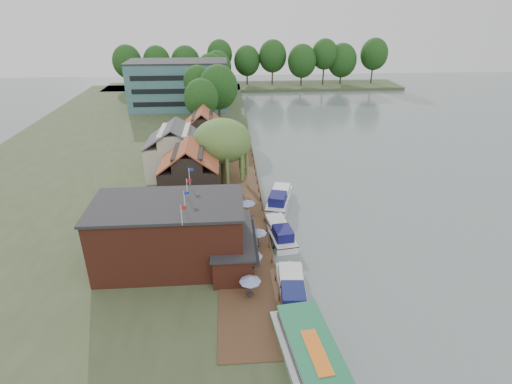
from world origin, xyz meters
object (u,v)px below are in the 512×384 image
object	(u,v)px
cruiser_1	(279,230)
tour_boat	(319,375)
umbrella_1	(251,262)
umbrella_0	(250,287)
cottage_b	(176,150)
umbrella_4	(247,208)
cruiser_0	(292,287)
swan	(302,350)
cottage_a	(190,173)
hotel_block	(179,85)
willow	(222,153)
umbrella_2	(247,255)
pub	(189,233)
umbrella_3	(258,238)
cruiser_2	(279,197)
cottage_c	(204,133)

from	to	relation	value
cruiser_1	tour_boat	size ratio (longest dim) A/B	0.62
umbrella_1	umbrella_0	bearing A→B (deg)	-94.34
umbrella_0	umbrella_1	distance (m)	4.03
cottage_b	umbrella_4	distance (m)	18.80
cruiser_0	swan	bearing A→B (deg)	-86.89
tour_boat	cottage_b	bearing A→B (deg)	102.59
cottage_a	cruiser_0	distance (m)	23.53
hotel_block	cruiser_1	distance (m)	67.91
umbrella_4	willow	bearing A→B (deg)	106.71
swan	hotel_block	bearing A→B (deg)	102.22
umbrella_2	cruiser_0	size ratio (longest dim) A/B	0.24
umbrella_2	umbrella_4	bearing A→B (deg)	87.05
cottage_a	cruiser_1	bearing A→B (deg)	-38.76
umbrella_1	pub	bearing A→B (deg)	160.29
umbrella_0	umbrella_3	xyz separation A→B (m)	(1.43, 8.59, 0.00)
pub	umbrella_3	bearing A→B (deg)	17.10
umbrella_1	tour_boat	xyz separation A→B (m)	(4.17, -13.69, -0.65)
umbrella_2	tour_boat	distance (m)	15.68
cruiser_0	tour_boat	size ratio (longest dim) A/B	0.66
pub	cruiser_1	distance (m)	12.42
umbrella_1	cruiser_2	size ratio (longest dim) A/B	0.25
cottage_c	cruiser_0	xyz separation A→B (m)	(10.18, -39.31, -4.05)
cruiser_1	swan	world-z (taller)	cruiser_1
cruiser_2	umbrella_4	bearing A→B (deg)	-117.79
willow	umbrella_1	bearing A→B (deg)	-82.74
umbrella_1	tour_boat	bearing A→B (deg)	-73.07
cottage_b	umbrella_1	distance (m)	29.31
willow	umbrella_3	distance (m)	18.56
pub	umbrella_2	size ratio (longest dim) A/B	8.42
pub	willow	bearing A→B (deg)	80.07
umbrella_3	cottage_a	bearing A→B (deg)	123.67
hotel_block	tour_boat	bearing A→B (deg)	-77.99
cottage_a	cruiser_1	xyz separation A→B (m)	(11.34, -9.11, -4.13)
umbrella_4	swan	bearing A→B (deg)	-81.09
pub	umbrella_4	xyz separation A→B (m)	(6.58, 9.74, -2.36)
pub	cottage_a	bearing A→B (deg)	93.81
umbrella_4	cruiser_0	world-z (taller)	umbrella_4
cottage_a	umbrella_0	size ratio (longest dim) A/B	3.62
umbrella_0	umbrella_3	distance (m)	8.70
umbrella_4	cruiser_2	xyz separation A→B (m)	(4.96, 5.23, -1.07)
cottage_b	umbrella_3	xyz separation A→B (m)	(11.46, -22.70, -2.96)
umbrella_1	cruiser_1	distance (m)	9.17
cottage_c	cruiser_0	distance (m)	40.81
cottage_b	umbrella_3	bearing A→B (deg)	-63.21
willow	umbrella_3	world-z (taller)	willow
tour_boat	pub	bearing A→B (deg)	116.44
cottage_a	pub	bearing A→B (deg)	-86.19
cottage_b	umbrella_0	size ratio (longest dim) A/B	4.04
cottage_b	cottage_c	size ratio (longest dim) A/B	1.13
cottage_c	umbrella_1	distance (m)	36.94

